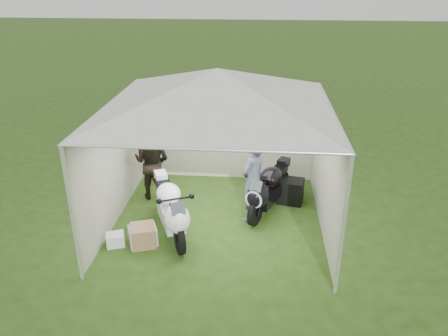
{
  "coord_description": "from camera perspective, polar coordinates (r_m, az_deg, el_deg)",
  "views": [
    {
      "loc": [
        0.76,
        -7.45,
        4.5
      ],
      "look_at": [
        0.09,
        0.35,
        0.97
      ],
      "focal_mm": 35.0,
      "sensor_mm": 36.0,
      "label": 1
    }
  ],
  "objects": [
    {
      "name": "crate_2",
      "position": [
        8.16,
        -13.99,
        -9.06
      ],
      "size": [
        0.38,
        0.35,
        0.23
      ],
      "primitive_type": "cube",
      "rotation": [
        0.0,
        0.0,
        0.34
      ],
      "color": "silver",
      "rests_on": "ground"
    },
    {
      "name": "equipment_box",
      "position": [
        9.36,
        8.68,
        -2.99
      ],
      "size": [
        0.59,
        0.51,
        0.52
      ],
      "primitive_type": "cube",
      "rotation": [
        0.0,
        0.0,
        -0.21
      ],
      "color": "black",
      "rests_on": "ground"
    },
    {
      "name": "crate_0",
      "position": [
        8.08,
        -10.54,
        -8.68
      ],
      "size": [
        0.6,
        0.54,
        0.33
      ],
      "primitive_type": "cube",
      "rotation": [
        0.0,
        0.0,
        0.39
      ],
      "color": "#B7BDC1",
      "rests_on": "ground"
    },
    {
      "name": "crate_1",
      "position": [
        8.04,
        -10.53,
        -8.66
      ],
      "size": [
        0.54,
        0.54,
        0.38
      ],
      "primitive_type": "cube",
      "rotation": [
        0.0,
        0.0,
        0.34
      ],
      "color": "#92714D",
      "rests_on": "ground"
    },
    {
      "name": "motorcycle_white",
      "position": [
        8.05,
        -6.92,
        -5.3
      ],
      "size": [
        1.04,
        1.89,
        0.99
      ],
      "rotation": [
        0.0,
        0.0,
        0.41
      ],
      "color": "black",
      "rests_on": "ground"
    },
    {
      "name": "person_blue_jacket",
      "position": [
        8.39,
        3.82,
        -1.65
      ],
      "size": [
        0.69,
        0.73,
        1.69
      ],
      "primitive_type": "imported",
      "rotation": [
        0.0,
        0.0,
        -2.21
      ],
      "color": "slate",
      "rests_on": "ground"
    },
    {
      "name": "motorcycle_black",
      "position": [
        8.81,
        5.7,
        -2.7
      ],
      "size": [
        0.99,
        1.81,
        0.94
      ],
      "rotation": [
        0.0,
        0.0,
        -0.4
      ],
      "color": "black",
      "rests_on": "ground"
    },
    {
      "name": "person_dark_jacket",
      "position": [
        9.36,
        -9.38,
        0.83
      ],
      "size": [
        0.92,
        0.79,
        1.67
      ],
      "primitive_type": "imported",
      "rotation": [
        0.0,
        0.0,
        2.93
      ],
      "color": "black",
      "rests_on": "ground"
    },
    {
      "name": "ground",
      "position": [
        8.74,
        -0.76,
        -6.75
      ],
      "size": [
        80.0,
        80.0,
        0.0
      ],
      "primitive_type": "plane",
      "color": "#243D11",
      "rests_on": "ground"
    },
    {
      "name": "paddock_stand",
      "position": [
        9.71,
        7.62,
        -2.67
      ],
      "size": [
        0.43,
        0.36,
        0.28
      ],
      "primitive_type": "cube",
      "rotation": [
        0.0,
        0.0,
        -0.4
      ],
      "color": "#0B39C6",
      "rests_on": "ground"
    },
    {
      "name": "canopy_tent",
      "position": [
        7.77,
        -0.85,
        9.89
      ],
      "size": [
        5.66,
        5.66,
        3.0
      ],
      "color": "silver",
      "rests_on": "ground"
    }
  ]
}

